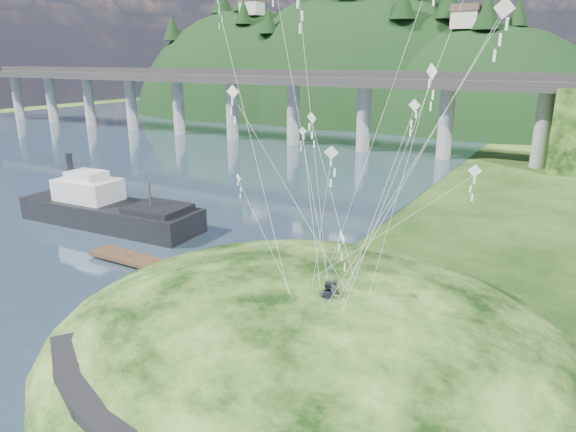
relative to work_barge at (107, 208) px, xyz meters
The scene contains 8 objects.
ground 26.19m from the work_barge, 29.97° to the right, with size 320.00×320.00×0.00m, color black.
grass_hill 32.74m from the work_barge, 19.84° to the right, with size 36.00×32.00×13.00m.
bridge 57.68m from the work_barge, 93.84° to the left, with size 160.00×11.00×15.00m.
far_ridge 111.50m from the work_barge, 100.87° to the left, with size 153.00×70.00×94.50m.
work_barge is the anchor object (origin of this frame).
wooden_dock 14.52m from the work_barge, 26.88° to the right, with size 13.58×2.22×0.97m.
kite_flyers 35.27m from the work_barge, 21.53° to the right, with size 0.97×1.23×1.87m.
kite_swarm 35.71m from the work_barge, 13.21° to the right, with size 20.09×13.87×17.56m.
Camera 1 is at (20.80, -22.87, 17.30)m, focal length 32.00 mm.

